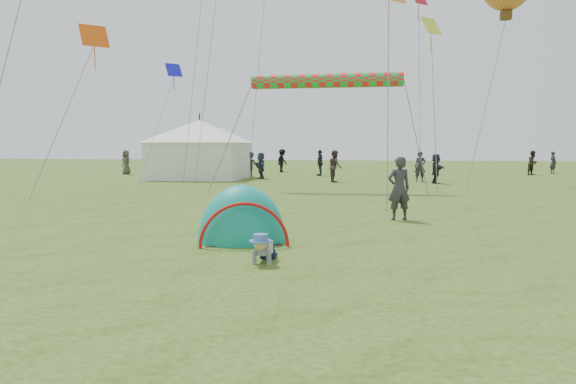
% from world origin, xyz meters
% --- Properties ---
extents(ground, '(140.00, 140.00, 0.00)m').
position_xyz_m(ground, '(0.00, 0.00, 0.00)').
color(ground, '#274F14').
extents(crawling_toddler, '(0.50, 0.70, 0.53)m').
position_xyz_m(crawling_toddler, '(-1.09, -0.59, 0.27)').
color(crawling_toddler, black).
rests_on(crawling_toddler, ground).
extents(popup_tent, '(2.19, 1.99, 2.35)m').
position_xyz_m(popup_tent, '(-1.97, 1.41, 0.00)').
color(popup_tent, '#188577').
rests_on(popup_tent, ground).
extents(standing_adult, '(0.72, 0.59, 1.70)m').
position_xyz_m(standing_adult, '(1.31, 5.38, 0.85)').
color(standing_adult, '#2E2D33').
rests_on(standing_adult, ground).
extents(event_marquee, '(5.65, 5.65, 3.83)m').
position_xyz_m(event_marquee, '(-10.06, 22.98, 1.91)').
color(event_marquee, white).
rests_on(event_marquee, ground).
extents(crowd_person_1, '(1.03, 1.00, 1.67)m').
position_xyz_m(crowd_person_1, '(-14.41, 31.96, 0.84)').
color(crowd_person_1, black).
rests_on(crowd_person_1, ground).
extents(crowd_person_2, '(0.68, 1.09, 1.73)m').
position_xyz_m(crowd_person_2, '(-3.25, 27.50, 0.87)').
color(crowd_person_2, '#1C272C').
rests_on(crowd_person_2, ground).
extents(crowd_person_3, '(1.01, 1.29, 1.75)m').
position_xyz_m(crowd_person_3, '(-6.64, 32.13, 0.88)').
color(crowd_person_3, black).
rests_on(crowd_person_3, ground).
extents(crowd_person_4, '(0.97, 0.95, 1.68)m').
position_xyz_m(crowd_person_4, '(-9.47, 21.66, 0.84)').
color(crowd_person_4, '#332823').
rests_on(crowd_person_4, ground).
extents(crowd_person_5, '(0.76, 1.53, 1.58)m').
position_xyz_m(crowd_person_5, '(3.66, 20.65, 0.79)').
color(crowd_person_5, black).
rests_on(crowd_person_5, ground).
extents(crowd_person_6, '(0.55, 0.67, 1.59)m').
position_xyz_m(crowd_person_6, '(12.98, 33.21, 0.80)').
color(crowd_person_6, '#24262C').
rests_on(crowd_person_6, ground).
extents(crowd_person_7, '(0.88, 1.00, 1.75)m').
position_xyz_m(crowd_person_7, '(-1.69, 20.96, 0.88)').
color(crowd_person_7, '#3E302E').
rests_on(crowd_person_7, ground).
extents(crowd_person_9, '(1.17, 0.87, 1.62)m').
position_xyz_m(crowd_person_9, '(-7.50, 25.34, 0.81)').
color(crowd_person_9, '#26242F').
rests_on(crowd_person_9, ground).
extents(crowd_person_10, '(0.99, 0.91, 1.70)m').
position_xyz_m(crowd_person_10, '(-16.85, 27.15, 0.85)').
color(crowd_person_10, '#463D33').
rests_on(crowd_person_10, ground).
extents(crowd_person_11, '(1.19, 1.51, 1.60)m').
position_xyz_m(crowd_person_11, '(-6.35, 23.26, 0.80)').
color(crowd_person_11, '#293145').
rests_on(crowd_person_11, ground).
extents(crowd_person_12, '(0.62, 0.41, 1.68)m').
position_xyz_m(crowd_person_12, '(2.92, 21.93, 0.84)').
color(crowd_person_12, '#2A2930').
rests_on(crowd_person_12, ground).
extents(crowd_person_13, '(1.03, 1.01, 1.67)m').
position_xyz_m(crowd_person_13, '(10.99, 30.72, 0.84)').
color(crowd_person_13, black).
rests_on(crowd_person_13, ground).
extents(crowd_person_15, '(1.21, 0.92, 1.65)m').
position_xyz_m(crowd_person_15, '(-14.09, 27.41, 0.83)').
color(crowd_person_15, black).
rests_on(crowd_person_15, ground).
extents(rainbow_tube_kite, '(6.65, 0.64, 0.64)m').
position_xyz_m(rainbow_tube_kite, '(-1.60, 15.13, 4.84)').
color(rainbow_tube_kite, red).
extents(diamond_kite_1, '(1.26, 1.26, 1.03)m').
position_xyz_m(diamond_kite_1, '(-11.57, 13.36, 6.76)').
color(diamond_kite_1, '#ED560C').
extents(diamond_kite_2, '(1.12, 1.12, 0.91)m').
position_xyz_m(diamond_kite_2, '(3.18, 19.68, 7.97)').
color(diamond_kite_2, '#DEF536').
extents(diamond_kite_4, '(0.96, 0.96, 0.78)m').
position_xyz_m(diamond_kite_4, '(-10.96, 21.19, 6.31)').
color(diamond_kite_4, '#181ADB').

